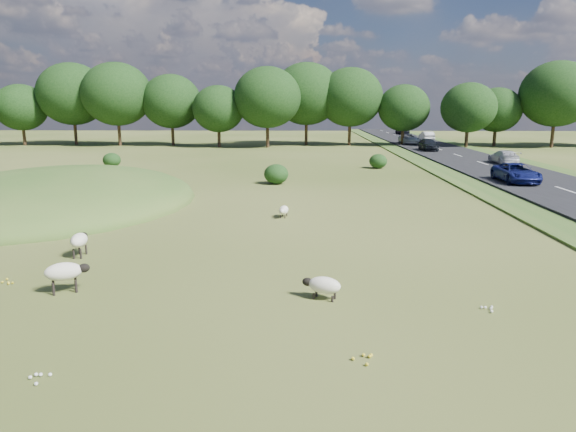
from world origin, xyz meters
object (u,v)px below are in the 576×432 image
object	(u,v)px
sheep_2	(323,285)
car_1	(504,157)
car_2	(403,130)
car_5	(516,173)
car_6	(409,139)
sheep_3	(65,272)
sheep_1	(284,210)
car_4	(427,136)
car_7	(428,144)
sheep_0	(79,240)

from	to	relation	value
sheep_2	car_1	xyz separation A→B (m)	(18.66, 34.99, 0.44)
car_2	car_5	size ratio (longest dim) A/B	1.05
sheep_2	car_6	bearing A→B (deg)	-83.69
sheep_3	car_1	size ratio (longest dim) A/B	0.32
sheep_1	car_4	world-z (taller)	car_4
car_1	car_5	distance (m)	12.88
sheep_2	car_7	size ratio (longest dim) A/B	0.29
sheep_3	car_4	xyz separation A→B (m)	(26.63, 65.55, 0.31)
car_1	car_7	size ratio (longest dim) A/B	0.99
sheep_0	sheep_1	size ratio (longest dim) A/B	1.18
car_7	car_4	bearing A→B (deg)	77.30
car_5	car_1	bearing A→B (deg)	72.84
sheep_1	car_2	xyz separation A→B (m)	(20.24, 73.89, 0.60)
sheep_2	sheep_1	bearing A→B (deg)	-62.03
car_7	car_5	bearing A→B (deg)	-90.00
sheep_1	car_6	size ratio (longest dim) A/B	0.22
sheep_1	car_4	bearing A→B (deg)	169.00
car_1	car_5	bearing A→B (deg)	72.84
car_1	car_6	bearing A→B (deg)	-81.56
car_2	car_5	distance (m)	62.74
sheep_1	sheep_3	size ratio (longest dim) A/B	0.79
sheep_2	car_4	xyz separation A→B (m)	(18.66, 65.90, 0.54)
car_1	car_4	world-z (taller)	car_4
sheep_0	car_5	distance (m)	30.31
sheep_2	car_7	bearing A→B (deg)	-86.77
sheep_0	car_7	bearing A→B (deg)	-32.31
sheep_0	car_2	world-z (taller)	car_2
sheep_0	car_5	world-z (taller)	car_5
car_1	car_5	xyz separation A→B (m)	(-3.80, -12.31, 0.04)
sheep_1	car_1	xyz separation A→B (m)	(20.24, 23.57, 0.50)
sheep_1	sheep_2	size ratio (longest dim) A/B	0.86
sheep_0	car_1	distance (m)	41.49
sheep_2	car_6	size ratio (longest dim) A/B	0.25
sheep_2	car_2	distance (m)	87.33
car_6	car_7	xyz separation A→B (m)	(0.00, -11.56, 0.05)
sheep_0	sheep_1	bearing A→B (deg)	-50.67
sheep_2	car_2	size ratio (longest dim) A/B	0.25
car_5	car_2	bearing A→B (deg)	86.53
sheep_2	car_5	distance (m)	27.12
sheep_2	car_5	size ratio (longest dim) A/B	0.26
car_7	sheep_1	bearing A→B (deg)	-113.61
sheep_2	car_6	distance (m)	62.39
car_7	sheep_3	bearing A→B (deg)	-115.12
sheep_1	car_5	world-z (taller)	car_5
car_5	sheep_0	bearing A→B (deg)	-142.48
sheep_0	car_4	world-z (taller)	car_4
sheep_0	sheep_3	bearing A→B (deg)	-166.77
sheep_1	car_5	size ratio (longest dim) A/B	0.23
sheep_2	car_7	xyz separation A→B (m)	(14.86, 49.04, 0.56)
car_2	car_7	size ratio (longest dim) A/B	1.15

